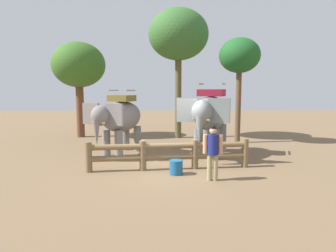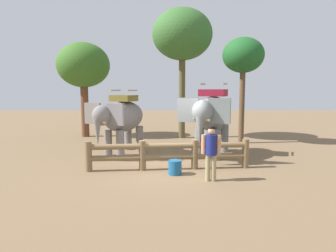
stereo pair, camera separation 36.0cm
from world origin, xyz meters
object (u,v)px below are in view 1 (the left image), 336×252
Objects in this scene: tree_back_center at (79,66)px; tree_far_right at (178,36)px; tree_far_left at (240,57)px; log_fence at (169,153)px; elephant_center at (210,115)px; tourist_woman_in_black at (213,149)px; elephant_near_left at (119,118)px; feed_bucket at (176,167)px.

tree_back_center is 0.76× the size of tree_far_right.
tree_far_left is 3.79m from tree_far_right.
tree_back_center is (-5.01, 7.58, 3.58)m from log_fence.
elephant_center is 6.49m from tree_far_right.
tree_back_center is at bearing 175.23° from tree_far_right.
tree_back_center is (-6.81, 5.41, 2.44)m from elephant_center.
tree_back_center is at bearing 165.63° from tree_far_left.
elephant_near_left is at bearing 130.58° from tourist_woman_in_black.
tree_far_right reaches higher than feed_bucket.
elephant_near_left is 0.90× the size of elephant_center.
elephant_center is at bearing 81.89° from tourist_woman_in_black.
elephant_center is 7.64× the size of feed_bucket.
feed_bucket is at bearing -121.37° from tree_far_left.
tree_far_right reaches higher than tree_back_center.
tourist_woman_in_black is 3.55× the size of feed_bucket.
log_fence is at bearing -56.54° from tree_back_center.
log_fence is 1.04× the size of tree_back_center.
feed_bucket is (-1.60, -2.80, -1.50)m from elephant_center.
elephant_center is at bearing -78.27° from tree_far_right.
elephant_near_left reaches higher than feed_bucket.
elephant_near_left is 3.89m from elephant_center.
tourist_woman_in_black is at bearing -33.11° from feed_bucket.
tree_far_left reaches higher than elephant_center.
tree_back_center is at bearing 122.42° from feed_bucket.
elephant_near_left is 4.16m from feed_bucket.
tree_far_right is 15.27× the size of feed_bucket.
tree_far_left is (5.89, 2.73, 2.89)m from elephant_near_left.
elephant_center is 3.56m from feed_bucket.
tree_back_center is (-2.94, 5.00, 2.60)m from elephant_near_left.
elephant_center is at bearing -122.85° from tree_far_left.
tree_far_left reaches higher than tourist_woman_in_black.
tree_far_right is (-1.02, 4.92, 4.11)m from elephant_center.
tree_far_left is (2.03, 3.14, 2.73)m from elephant_center.
tree_far_right is (-0.52, 8.44, 4.86)m from tourist_woman_in_black.
tree_far_right is at bearing 93.53° from tourist_woman_in_black.
elephant_near_left reaches higher than log_fence.
log_fence is 0.76m from feed_bucket.
elephant_center is at bearing -38.44° from tree_back_center.
log_fence is at bearing -129.75° from elephant_center.
tourist_woman_in_black is 7.93m from tree_far_left.
tree_far_left is at bearing -14.37° from tree_back_center.
elephant_center is 4.63m from tree_far_left.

